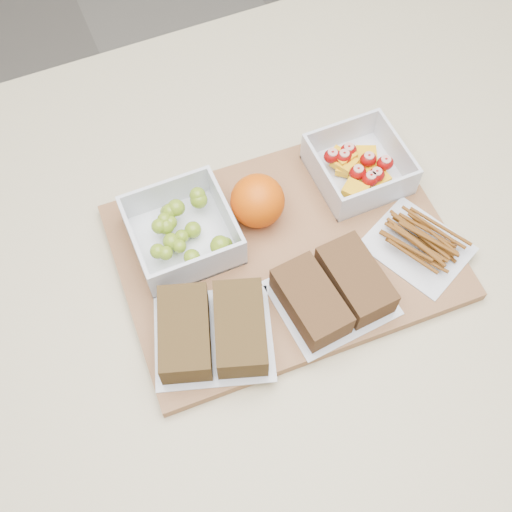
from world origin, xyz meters
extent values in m
plane|color=gray|center=(0.00, 0.00, 0.00)|extent=(4.00, 4.00, 0.00)
cube|color=beige|center=(0.00, 0.00, 0.45)|extent=(1.20, 0.90, 0.90)
cube|color=#93633D|center=(0.02, 0.00, 0.91)|extent=(0.43, 0.32, 0.02)
cube|color=silver|center=(-0.09, 0.06, 0.92)|extent=(0.13, 0.13, 0.00)
cube|color=silver|center=(-0.09, 0.13, 0.94)|extent=(0.13, 0.00, 0.05)
cube|color=silver|center=(-0.09, 0.00, 0.94)|extent=(0.13, 0.00, 0.05)
cube|color=silver|center=(-0.03, 0.06, 0.94)|extent=(0.00, 0.12, 0.05)
cube|color=silver|center=(-0.15, 0.06, 0.94)|extent=(0.00, 0.12, 0.05)
sphere|color=olive|center=(-0.11, 0.06, 0.94)|extent=(0.02, 0.02, 0.02)
sphere|color=olive|center=(-0.13, 0.05, 0.95)|extent=(0.02, 0.02, 0.02)
sphere|color=olive|center=(-0.10, 0.09, 0.95)|extent=(0.02, 0.02, 0.02)
sphere|color=olive|center=(-0.08, 0.06, 0.93)|extent=(0.02, 0.02, 0.02)
sphere|color=olive|center=(-0.12, 0.08, 0.95)|extent=(0.02, 0.02, 0.02)
sphere|color=olive|center=(-0.09, 0.06, 0.94)|extent=(0.02, 0.02, 0.02)
sphere|color=olive|center=(-0.11, 0.09, 0.95)|extent=(0.02, 0.02, 0.02)
sphere|color=olive|center=(-0.06, 0.02, 0.95)|extent=(0.02, 0.02, 0.02)
sphere|color=olive|center=(-0.06, 0.10, 0.95)|extent=(0.02, 0.02, 0.02)
sphere|color=olive|center=(-0.09, 0.09, 0.95)|extent=(0.02, 0.02, 0.02)
sphere|color=olive|center=(-0.12, 0.04, 0.94)|extent=(0.02, 0.02, 0.02)
sphere|color=olive|center=(-0.06, 0.10, 0.95)|extent=(0.02, 0.02, 0.02)
sphere|color=olive|center=(-0.09, 0.02, 0.94)|extent=(0.02, 0.02, 0.02)
sphere|color=olive|center=(-0.10, 0.10, 0.94)|extent=(0.02, 0.02, 0.02)
sphere|color=olive|center=(-0.11, 0.08, 0.94)|extent=(0.02, 0.02, 0.02)
sphere|color=olive|center=(-0.09, 0.09, 0.95)|extent=(0.02, 0.02, 0.02)
sphere|color=olive|center=(-0.06, 0.02, 0.95)|extent=(0.02, 0.02, 0.02)
sphere|color=olive|center=(-0.05, 0.03, 0.93)|extent=(0.02, 0.02, 0.02)
sphere|color=olive|center=(-0.10, 0.08, 0.94)|extent=(0.02, 0.02, 0.02)
sphere|color=olive|center=(-0.10, 0.04, 0.94)|extent=(0.02, 0.02, 0.02)
cube|color=silver|center=(0.16, 0.07, 0.92)|extent=(0.12, 0.12, 0.00)
cube|color=silver|center=(0.16, 0.13, 0.94)|extent=(0.12, 0.00, 0.05)
cube|color=silver|center=(0.16, 0.01, 0.94)|extent=(0.12, 0.00, 0.05)
cube|color=silver|center=(0.22, 0.07, 0.94)|extent=(0.00, 0.11, 0.05)
cube|color=silver|center=(0.11, 0.07, 0.94)|extent=(0.00, 0.11, 0.05)
cube|color=#ECA50D|center=(0.17, 0.05, 0.93)|extent=(0.03, 0.04, 0.01)
cube|color=#ECA50D|center=(0.15, 0.09, 0.93)|extent=(0.04, 0.05, 0.01)
cube|color=#ECA50D|center=(0.17, 0.07, 0.93)|extent=(0.04, 0.04, 0.01)
cube|color=#ECA50D|center=(0.18, 0.08, 0.93)|extent=(0.04, 0.04, 0.01)
cube|color=#ECA50D|center=(0.15, 0.08, 0.94)|extent=(0.04, 0.04, 0.01)
cube|color=#ECA50D|center=(0.15, 0.09, 0.94)|extent=(0.03, 0.03, 0.01)
cube|color=#ECA50D|center=(0.14, 0.04, 0.94)|extent=(0.04, 0.04, 0.01)
cube|color=#ECA50D|center=(0.18, 0.05, 0.93)|extent=(0.03, 0.03, 0.01)
cube|color=#ECA50D|center=(0.15, 0.08, 0.93)|extent=(0.04, 0.04, 0.01)
ellipsoid|color=#9B0C07|center=(0.18, 0.07, 0.94)|extent=(0.02, 0.02, 0.02)
ellipsoid|color=#9B0C07|center=(0.17, 0.04, 0.94)|extent=(0.02, 0.02, 0.02)
ellipsoid|color=#9B0C07|center=(0.13, 0.09, 0.94)|extent=(0.02, 0.02, 0.02)
ellipsoid|color=#9B0C07|center=(0.19, 0.06, 0.94)|extent=(0.02, 0.02, 0.02)
ellipsoid|color=#9B0C07|center=(0.15, 0.09, 0.94)|extent=(0.02, 0.02, 0.02)
ellipsoid|color=#9B0C07|center=(0.16, 0.04, 0.94)|extent=(0.02, 0.02, 0.02)
ellipsoid|color=#9B0C07|center=(0.15, 0.06, 0.94)|extent=(0.02, 0.02, 0.02)
ellipsoid|color=#9B0C07|center=(0.16, 0.09, 0.94)|extent=(0.02, 0.02, 0.02)
sphere|color=#ED5705|center=(0.01, 0.06, 0.95)|extent=(0.07, 0.07, 0.07)
cube|color=silver|center=(-0.11, -0.07, 0.92)|extent=(0.17, 0.16, 0.00)
cube|color=#4F391B|center=(-0.14, -0.07, 0.94)|extent=(0.09, 0.12, 0.04)
cube|color=#4F391B|center=(-0.08, -0.08, 0.94)|extent=(0.09, 0.12, 0.04)
cube|color=silver|center=(0.05, -0.08, 0.92)|extent=(0.14, 0.13, 0.00)
cube|color=#56371D|center=(0.02, -0.09, 0.94)|extent=(0.06, 0.11, 0.04)
cube|color=#56371D|center=(0.08, -0.08, 0.94)|extent=(0.06, 0.11, 0.04)
cube|color=silver|center=(0.18, -0.06, 0.92)|extent=(0.14, 0.15, 0.00)
camera|label=1|loc=(-0.17, -0.36, 1.63)|focal=45.00mm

